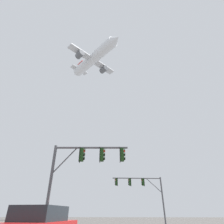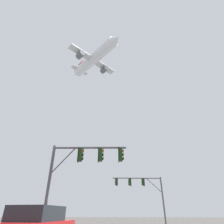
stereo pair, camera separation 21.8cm
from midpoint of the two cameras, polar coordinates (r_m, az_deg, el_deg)
name	(u,v)px [view 2 (the right image)]	position (r m, az deg, el deg)	size (l,w,h in m)	color
signal_pole_near	(82,163)	(13.47, -8.70, -15.44)	(5.30, 0.61, 5.64)	#4C4C51
signal_pole_far	(142,187)	(27.49, 9.42, -21.79)	(6.78, 0.95, 5.78)	#4C4C51
airplane	(94,59)	(64.45, -5.44, 16.11)	(19.01, 18.14, 6.38)	white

